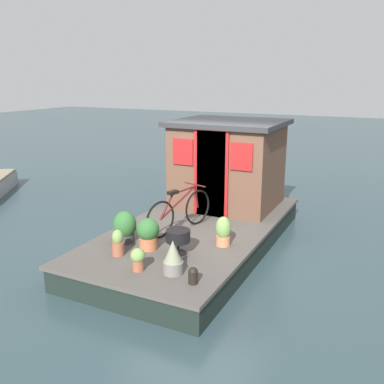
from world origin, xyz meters
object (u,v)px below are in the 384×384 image
potted_plant_lavender (125,227)px  potted_plant_sage (138,259)px  houseboat_cabin (228,163)px  potted_plant_thyme (118,243)px  bicycle (180,211)px  potted_plant_succulent (223,231)px  potted_plant_ivy (148,233)px  potted_plant_basil (173,258)px  mooring_bollard (193,275)px  charcoal_grill (178,237)px

potted_plant_lavender → potted_plant_sage: bearing=-135.8°
houseboat_cabin → potted_plant_thyme: 3.41m
bicycle → potted_plant_sage: (-1.71, -0.23, -0.19)m
potted_plant_succulent → potted_plant_sage: 1.59m
potted_plant_succulent → potted_plant_ivy: bearing=123.4°
bicycle → potted_plant_lavender: bearing=147.3°
potted_plant_ivy → potted_plant_sage: (-0.74, -0.29, -0.09)m
potted_plant_succulent → bicycle: bearing=72.8°
potted_plant_lavender → potted_plant_succulent: (0.59, -1.53, -0.03)m
potted_plant_succulent → potted_plant_ivy: (-0.68, 1.02, 0.03)m
potted_plant_ivy → potted_plant_basil: potted_plant_ivy is taller
houseboat_cabin → potted_plant_ivy: bearing=175.6°
mooring_bollard → potted_plant_succulent: bearing=5.9°
potted_plant_ivy → potted_plant_sage: potted_plant_ivy is taller
potted_plant_lavender → charcoal_grill: size_ratio=1.34×
potted_plant_sage → potted_plant_thyme: (0.32, 0.58, 0.02)m
potted_plant_ivy → potted_plant_sage: 0.80m
potted_plant_sage → potted_plant_thyme: bearing=61.2°
bicycle → potted_plant_lavender: size_ratio=2.94×
bicycle → potted_plant_lavender: bicycle is taller
potted_plant_lavender → mooring_bollard: bearing=-116.4°
potted_plant_lavender → mooring_bollard: 1.88m
potted_plant_succulent → potted_plant_sage: size_ratio=1.46×
bicycle → potted_plant_succulent: bearing=-107.2°
potted_plant_ivy → mooring_bollard: 1.40m
potted_plant_lavender → potted_plant_sage: potted_plant_lavender is taller
potted_plant_thyme → mooring_bollard: bearing=-102.7°
potted_plant_sage → potted_plant_thyme: size_ratio=0.81×
potted_plant_succulent → potted_plant_thyme: bearing=129.8°
houseboat_cabin → potted_plant_succulent: bearing=-159.9°
potted_plant_succulent → potted_plant_basil: size_ratio=1.00×
potted_plant_basil → houseboat_cabin: bearing=9.2°
potted_plant_basil → potted_plant_sage: bearing=106.1°
bicycle → potted_plant_thyme: bearing=165.9°
mooring_bollard → potted_plant_sage: bearing=89.2°
potted_plant_ivy → potted_plant_thyme: size_ratio=1.23×
houseboat_cabin → mooring_bollard: 3.83m
potted_plant_basil → mooring_bollard: (-0.15, -0.39, -0.11)m
potted_plant_basil → bicycle: bearing=24.7°
mooring_bollard → potted_plant_ivy: bearing=57.4°
potted_plant_thyme → houseboat_cabin: bearing=-8.8°
potted_plant_thyme → bicycle: bearing=-14.1°
potted_plant_lavender → mooring_bollard: (-0.83, -1.68, -0.14)m
potted_plant_ivy → potted_plant_succulent: bearing=-56.6°
potted_plant_lavender → potted_plant_thyme: 0.55m
potted_plant_lavender → potted_plant_succulent: potted_plant_lavender is taller
potted_plant_lavender → potted_plant_succulent: 1.64m
mooring_bollard → charcoal_grill: bearing=39.3°
potted_plant_ivy → potted_plant_lavender: bearing=80.6°
houseboat_cabin → potted_plant_lavender: (-2.79, 0.73, -0.65)m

